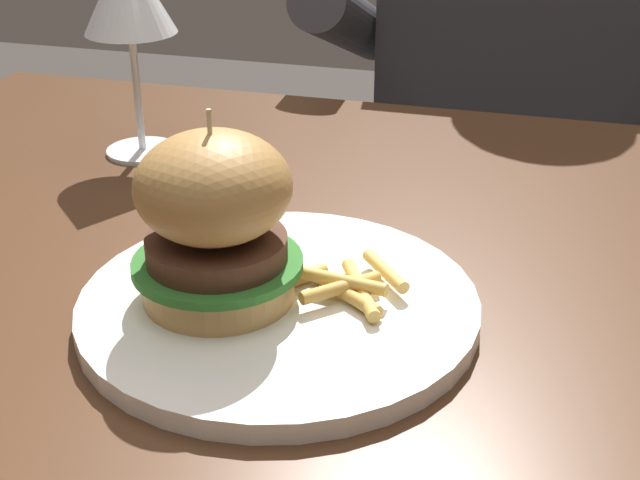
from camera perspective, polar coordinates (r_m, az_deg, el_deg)
name	(u,v)px	position (r m, az deg, el deg)	size (l,w,h in m)	color
dining_table	(406,396)	(0.70, 5.52, -9.91)	(1.13, 0.76, 0.74)	#472B19
main_plate	(279,306)	(0.59, -2.66, -4.25)	(0.26, 0.26, 0.01)	white
burger_sandwich	(215,219)	(0.56, -6.74, 1.36)	(0.11, 0.11, 0.13)	tan
fries_pile	(344,284)	(0.58, 1.52, -2.84)	(0.10, 0.08, 0.02)	#E0B251
diner_person	(509,171)	(1.31, 11.99, 4.37)	(0.51, 0.36, 1.18)	#282833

